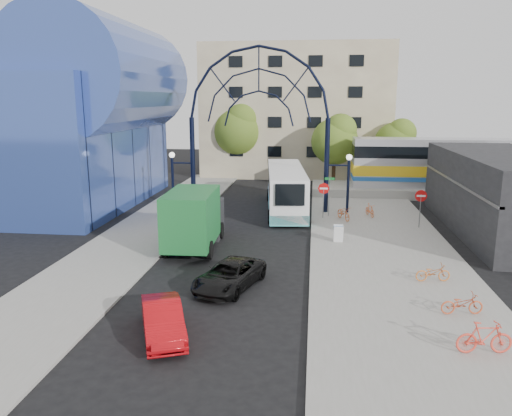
# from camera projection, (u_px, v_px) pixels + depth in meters

# --- Properties ---
(ground) EXTENTS (120.00, 120.00, 0.00)m
(ground) POSITION_uv_depth(u_px,v_px,m) (227.00, 275.00, 24.18)
(ground) COLOR black
(ground) RESTS_ON ground
(sidewalk_east) EXTENTS (8.00, 56.00, 0.12)m
(sidewalk_east) POSITION_uv_depth(u_px,v_px,m) (384.00, 254.00, 27.15)
(sidewalk_east) COLOR gray
(sidewalk_east) RESTS_ON ground
(plaza_west) EXTENTS (5.00, 50.00, 0.12)m
(plaza_west) POSITION_uv_depth(u_px,v_px,m) (140.00, 236.00, 30.73)
(plaza_west) COLOR gray
(plaza_west) RESTS_ON ground
(gateway_arch) EXTENTS (13.64, 0.44, 12.10)m
(gateway_arch) POSITION_uv_depth(u_px,v_px,m) (259.00, 96.00, 35.93)
(gateway_arch) COLOR black
(gateway_arch) RESTS_ON ground
(stop_sign) EXTENTS (0.80, 0.07, 2.50)m
(stop_sign) POSITION_uv_depth(u_px,v_px,m) (324.00, 192.00, 34.85)
(stop_sign) COLOR slate
(stop_sign) RESTS_ON sidewalk_east
(do_not_enter_sign) EXTENTS (0.76, 0.07, 2.48)m
(do_not_enter_sign) POSITION_uv_depth(u_px,v_px,m) (421.00, 200.00, 32.22)
(do_not_enter_sign) COLOR slate
(do_not_enter_sign) RESTS_ON sidewalk_east
(street_name_sign) EXTENTS (0.70, 0.70, 2.80)m
(street_name_sign) POSITION_uv_depth(u_px,v_px,m) (329.00, 188.00, 35.36)
(street_name_sign) COLOR slate
(street_name_sign) RESTS_ON sidewalk_east
(sandwich_board) EXTENTS (0.55, 0.61, 0.99)m
(sandwich_board) POSITION_uv_depth(u_px,v_px,m) (338.00, 232.00, 29.19)
(sandwich_board) COLOR white
(sandwich_board) RESTS_ON sidewalk_east
(transit_hall) EXTENTS (16.50, 18.00, 14.50)m
(transit_hall) POSITION_uv_depth(u_px,v_px,m) (66.00, 120.00, 39.03)
(transit_hall) COLOR #344EA1
(transit_hall) RESTS_ON ground
(commercial_block_east) EXTENTS (6.00, 16.00, 5.00)m
(commercial_block_east) POSITION_uv_depth(u_px,v_px,m) (503.00, 193.00, 31.54)
(commercial_block_east) COLOR black
(commercial_block_east) RESTS_ON ground
(apartment_block) EXTENTS (20.00, 12.10, 14.00)m
(apartment_block) POSITION_uv_depth(u_px,v_px,m) (297.00, 111.00, 56.38)
(apartment_block) COLOR tan
(apartment_block) RESTS_ON ground
(train_platform) EXTENTS (32.00, 5.00, 0.80)m
(train_platform) POSITION_uv_depth(u_px,v_px,m) (498.00, 193.00, 43.18)
(train_platform) COLOR gray
(train_platform) RESTS_ON ground
(train_car) EXTENTS (25.10, 3.05, 4.20)m
(train_car) POSITION_uv_depth(u_px,v_px,m) (501.00, 164.00, 42.64)
(train_car) COLOR #B7B7BC
(train_car) RESTS_ON train_platform
(tree_north_a) EXTENTS (4.48, 4.48, 7.00)m
(tree_north_a) POSITION_uv_depth(u_px,v_px,m) (336.00, 139.00, 47.66)
(tree_north_a) COLOR #382314
(tree_north_a) RESTS_ON ground
(tree_north_b) EXTENTS (5.12, 5.12, 8.00)m
(tree_north_b) POSITION_uv_depth(u_px,v_px,m) (239.00, 129.00, 52.52)
(tree_north_b) COLOR #382314
(tree_north_b) RESTS_ON ground
(tree_north_c) EXTENTS (4.16, 4.16, 6.50)m
(tree_north_c) POSITION_uv_depth(u_px,v_px,m) (397.00, 141.00, 48.99)
(tree_north_c) COLOR #382314
(tree_north_c) RESTS_ON ground
(city_bus) EXTENTS (3.75, 11.93, 3.23)m
(city_bus) POSITION_uv_depth(u_px,v_px,m) (286.00, 188.00, 37.88)
(city_bus) COLOR white
(city_bus) RESTS_ON ground
(green_truck) EXTENTS (2.83, 6.85, 3.41)m
(green_truck) POSITION_uv_depth(u_px,v_px,m) (195.00, 218.00, 28.38)
(green_truck) COLOR black
(green_truck) RESTS_ON ground
(black_suv) EXTENTS (3.24, 4.80, 1.22)m
(black_suv) POSITION_uv_depth(u_px,v_px,m) (229.00, 275.00, 22.34)
(black_suv) COLOR black
(black_suv) RESTS_ON ground
(red_sedan) EXTENTS (2.70, 4.11, 1.28)m
(red_sedan) POSITION_uv_depth(u_px,v_px,m) (163.00, 320.00, 17.80)
(red_sedan) COLOR #B30B10
(red_sedan) RESTS_ON ground
(bike_near_a) EXTENTS (1.27, 1.87, 0.93)m
(bike_near_a) POSITION_uv_depth(u_px,v_px,m) (344.00, 213.00, 34.60)
(bike_near_a) COLOR #D2602A
(bike_near_a) RESTS_ON sidewalk_east
(bike_near_b) EXTENTS (0.85, 1.56, 0.90)m
(bike_near_b) POSITION_uv_depth(u_px,v_px,m) (370.00, 210.00, 35.60)
(bike_near_b) COLOR orange
(bike_near_b) RESTS_ON sidewalk_east
(bike_far_a) EXTENTS (1.65, 0.77, 0.83)m
(bike_far_a) POSITION_uv_depth(u_px,v_px,m) (433.00, 273.00, 22.91)
(bike_far_a) COLOR orange
(bike_far_a) RESTS_ON sidewalk_east
(bike_far_b) EXTENTS (1.91, 0.73, 1.12)m
(bike_far_b) POSITION_uv_depth(u_px,v_px,m) (484.00, 338.00, 16.37)
(bike_far_b) COLOR #F34430
(bike_far_b) RESTS_ON sidewalk_east
(bike_far_c) EXTENTS (1.71, 0.80, 0.87)m
(bike_far_c) POSITION_uv_depth(u_px,v_px,m) (462.00, 304.00, 19.40)
(bike_far_c) COLOR #CD4F29
(bike_far_c) RESTS_ON sidewalk_east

